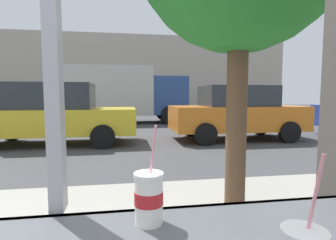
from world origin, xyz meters
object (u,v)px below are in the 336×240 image
parked_car_orange (237,112)px  box_truck (118,92)px  soda_cup_right (149,197)px  parked_car_yellow (52,114)px

parked_car_orange → box_truck: 7.05m
soda_cup_right → parked_car_yellow: bearing=106.3°
parked_car_yellow → soda_cup_right: bearing=-73.7°
soda_cup_right → parked_car_orange: parked_car_orange is taller
parked_car_yellow → box_truck: box_truck is taller
soda_cup_right → parked_car_yellow: 7.52m
soda_cup_right → box_truck: box_truck is taller
parked_car_orange → box_truck: box_truck is taller
soda_cup_right → box_truck: (-0.39, 13.09, 0.49)m
soda_cup_right → parked_car_orange: (3.44, 7.21, -0.20)m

